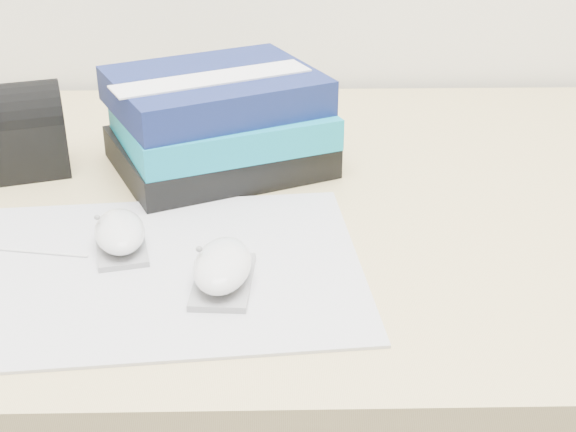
{
  "coord_description": "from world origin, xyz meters",
  "views": [
    {
      "loc": [
        -0.11,
        0.69,
        1.16
      ],
      "look_at": [
        -0.09,
        1.44,
        0.77
      ],
      "focal_mm": 50.0,
      "sensor_mm": 36.0,
      "label": 1
    }
  ],
  "objects_px": {
    "desk": "(350,319)",
    "book_stack": "(218,122)",
    "mouse_front": "(223,268)",
    "pouch": "(13,131)",
    "mouse_rear": "(120,234)"
  },
  "relations": [
    {
      "from": "mouse_rear",
      "to": "book_stack",
      "type": "height_order",
      "value": "book_stack"
    },
    {
      "from": "mouse_rear",
      "to": "pouch",
      "type": "relative_size",
      "value": 0.71
    },
    {
      "from": "desk",
      "to": "book_stack",
      "type": "xyz_separation_m",
      "value": [
        -0.18,
        0.02,
        0.3
      ]
    },
    {
      "from": "mouse_rear",
      "to": "pouch",
      "type": "bearing_deg",
      "value": 128.44
    },
    {
      "from": "mouse_front",
      "to": "pouch",
      "type": "distance_m",
      "value": 0.4
    },
    {
      "from": "mouse_rear",
      "to": "book_stack",
      "type": "relative_size",
      "value": 0.33
    },
    {
      "from": "mouse_front",
      "to": "book_stack",
      "type": "height_order",
      "value": "book_stack"
    },
    {
      "from": "pouch",
      "to": "desk",
      "type": "bearing_deg",
      "value": -0.79
    },
    {
      "from": "mouse_front",
      "to": "desk",
      "type": "bearing_deg",
      "value": 60.35
    },
    {
      "from": "desk",
      "to": "book_stack",
      "type": "bearing_deg",
      "value": 174.39
    },
    {
      "from": "pouch",
      "to": "mouse_front",
      "type": "bearing_deg",
      "value": -45.54
    },
    {
      "from": "desk",
      "to": "pouch",
      "type": "distance_m",
      "value": 0.53
    },
    {
      "from": "mouse_rear",
      "to": "mouse_front",
      "type": "relative_size",
      "value": 0.98
    },
    {
      "from": "desk",
      "to": "mouse_front",
      "type": "relative_size",
      "value": 15.0
    },
    {
      "from": "desk",
      "to": "mouse_front",
      "type": "height_order",
      "value": "mouse_front"
    }
  ]
}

